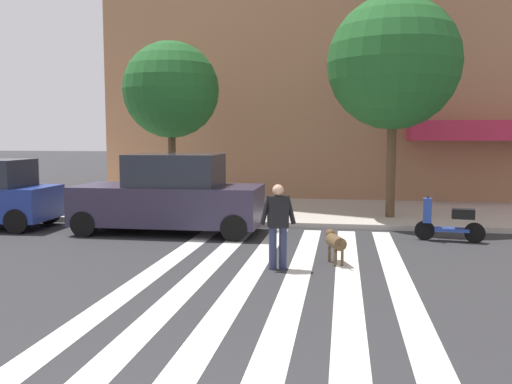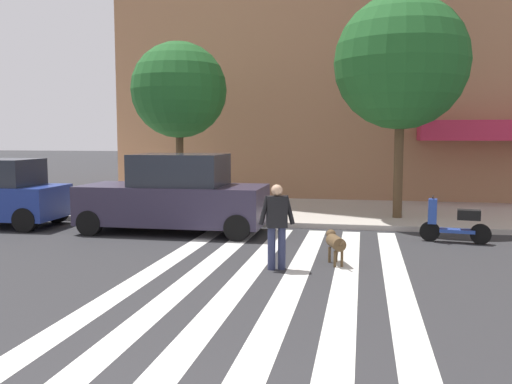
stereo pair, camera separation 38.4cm
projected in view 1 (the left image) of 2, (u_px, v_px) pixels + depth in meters
The scene contains 9 objects.
ground_plane at pixel (250, 285), 9.40m from camera, with size 160.00×160.00×0.00m, color #2B2B2D.
sidewalk_far at pixel (296, 211), 18.21m from camera, with size 80.00×6.00×0.15m, color #B3AA9F.
crosswalk_stripes at pixel (268, 286), 9.35m from camera, with size 4.95×11.36×0.01m.
parked_car_behind_first at pixel (170, 196), 14.43m from camera, with size 4.86×2.04×2.08m.
parked_scooter at pixel (450, 222), 13.29m from camera, with size 1.63×0.55×1.11m.
street_tree_nearest at pixel (171, 90), 17.62m from camera, with size 3.10×3.10×5.44m.
street_tree_middle at pixel (394, 63), 15.91m from camera, with size 3.86×3.86×6.45m.
pedestrian_dog_walker at pixel (278, 222), 10.45m from camera, with size 0.70×0.35×1.64m.
dog_on_leash at pixel (335, 242), 10.97m from camera, with size 0.46×0.97×0.65m.
Camera 1 is at (1.54, -3.08, 2.55)m, focal length 38.44 mm.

